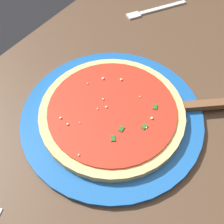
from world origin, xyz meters
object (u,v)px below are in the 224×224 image
(pizza, at_px, (112,112))
(serving_plate, at_px, (112,116))
(pizza_server, at_px, (195,106))
(fork, at_px, (153,10))

(pizza, bearing_deg, serving_plate, -87.67)
(pizza_server, bearing_deg, serving_plate, -49.31)
(pizza, relative_size, fork, 1.74)
(pizza, height_order, fork, pizza)
(serving_plate, xyz_separation_m, pizza_server, (-0.11, 0.13, 0.01))
(serving_plate, height_order, pizza, pizza)
(pizza_server, relative_size, fork, 1.16)
(serving_plate, bearing_deg, pizza_server, 130.69)
(serving_plate, relative_size, pizza, 1.27)
(pizza_server, bearing_deg, pizza, -49.30)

